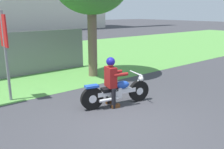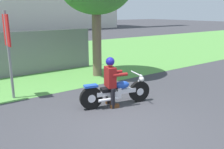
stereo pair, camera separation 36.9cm
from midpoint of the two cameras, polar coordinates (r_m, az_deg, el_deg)
The scene contains 6 objects.
ground at distance 5.65m, azimuth 3.43°, elevation -12.40°, with size 120.00×120.00×0.00m, color #38383D.
grass_verge at distance 13.60m, azimuth -21.28°, elevation 2.81°, with size 60.00×12.00×0.01m, color #549342.
motorcycle_lead at distance 6.76m, azimuth 2.61°, elevation -4.18°, with size 2.08×0.76×0.87m.
rider_lead at distance 6.57m, azimuth 1.32°, elevation -0.85°, with size 0.61×0.54×1.39m.
sign_banner at distance 7.56m, azimuth -22.19°, elevation 7.19°, with size 0.08×0.60×2.60m.
fence_segment at distance 10.35m, azimuth -21.68°, elevation 4.37°, with size 7.00×0.06×1.80m, color slate.
Camera 2 is at (-3.03, -4.01, 2.57)m, focal length 38.59 mm.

